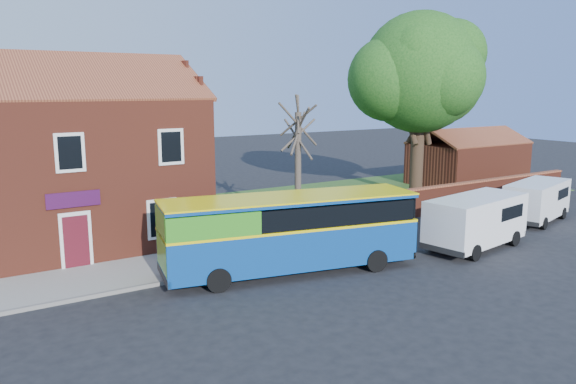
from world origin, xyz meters
TOP-DOWN VIEW (x-y plane):
  - ground at (0.00, 0.00)m, footprint 120.00×120.00m
  - pavement at (-7.00, 5.75)m, footprint 18.00×3.50m
  - kerb at (-7.00, 4.00)m, footprint 18.00×0.15m
  - grass_strip at (13.00, 13.00)m, footprint 26.00×12.00m
  - shop_building at (-7.02, 11.50)m, footprint 12.30×8.13m
  - boundary_wall at (13.00, 7.00)m, footprint 22.00×0.38m
  - outbuilding at (22.00, 13.00)m, footprint 8.20×5.06m
  - bus at (-0.43, 2.82)m, footprint 10.09×4.35m
  - van_near at (8.57, 1.15)m, footprint 5.54×2.93m
  - van_far at (15.47, 2.84)m, footprint 5.16×3.16m
  - large_tree at (15.42, 11.79)m, footprint 9.68×7.66m
  - bare_tree at (4.31, 8.99)m, footprint 2.38×2.84m

SIDE VIEW (x-z plane):
  - ground at x=0.00m, z-range 0.00..0.00m
  - grass_strip at x=13.00m, z-range 0.00..0.04m
  - pavement at x=-7.00m, z-range 0.00..0.12m
  - kerb at x=-7.00m, z-range 0.00..0.14m
  - boundary_wall at x=13.00m, z-range 0.01..1.61m
  - van_far at x=15.47m, z-range 0.13..2.24m
  - van_near at x=8.57m, z-range 0.14..2.45m
  - outbuilding at x=22.00m, z-range -0.48..3.69m
  - bus at x=-0.43m, z-range 0.20..3.19m
  - bare_tree at x=4.31m, z-range 0.08..6.43m
  - shop_building at x=-7.02m, z-range -1.84..8.66m
  - large_tree at x=15.42m, z-range 1.83..13.63m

